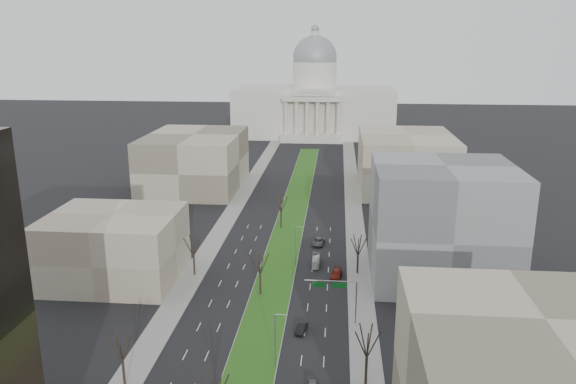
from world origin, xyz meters
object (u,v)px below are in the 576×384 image
Objects in this scene: car_black at (302,328)px; car_grey_far at (318,242)px; box_van at (316,261)px; car_red at (336,274)px.

car_black is 0.75× the size of car_grey_far.
car_black is 29.54m from box_van.
box_van reaches higher than car_black.
car_grey_far is at bearing 97.67° from car_black.
car_black is at bearing -84.86° from car_grey_far.
car_grey_far is at bearing 111.77° from car_red.
car_black is 0.80× the size of car_red.
box_van reaches higher than car_grey_far.
car_grey_far is at bearing 89.76° from box_van.
car_grey_far is 12.77m from box_van.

